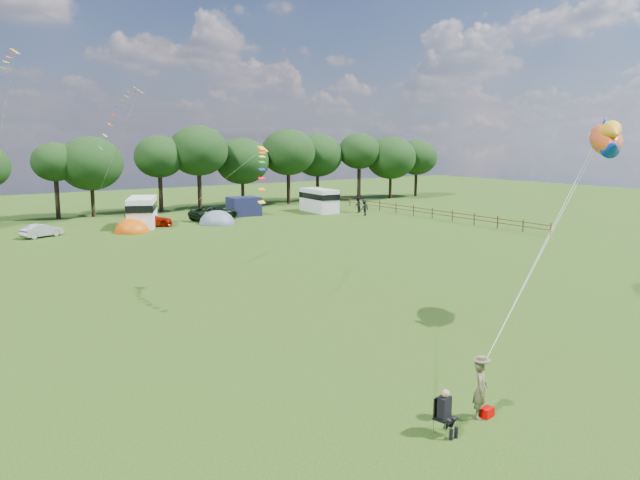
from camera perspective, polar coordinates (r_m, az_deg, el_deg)
ground_plane at (r=24.64m, az=10.78°, el=-11.76°), size 180.00×180.00×0.00m
tree_line at (r=74.37m, az=-17.44°, el=7.06°), size 102.98×10.98×10.27m
fence at (r=70.52m, az=9.38°, el=2.65°), size 0.12×33.12×1.20m
car_b at (r=60.85m, az=-24.12°, el=0.80°), size 3.64×2.50×1.21m
car_c at (r=64.53m, az=-15.39°, el=1.79°), size 4.84×3.42×1.34m
car_d at (r=68.27m, az=-9.66°, el=2.48°), size 6.10×3.89×1.54m
campervan_c at (r=64.41m, az=-15.95°, el=2.56°), size 4.74×6.49×2.93m
campervan_d at (r=74.37m, az=-0.09°, el=3.72°), size 2.76×5.76×2.75m
tent_orange at (r=61.18m, az=-16.84°, el=0.71°), size 3.18×3.49×2.49m
tent_greyblue at (r=65.05m, az=-9.38°, el=1.49°), size 3.70×4.05×2.75m
awning_navy at (r=71.44m, az=-6.98°, el=3.07°), size 3.59×3.02×2.11m
kite_flyer at (r=20.90m, az=14.48°, el=-13.07°), size 0.82×0.76×1.89m
camp_chair at (r=19.67m, az=11.26°, el=-14.75°), size 0.67×0.67×1.40m
kite_bag at (r=21.29m, az=15.03°, el=-14.98°), size 0.48×0.36×0.31m
fish_kite at (r=32.84m, az=24.76°, el=8.37°), size 3.68×3.57×2.17m
streamer_kite_a at (r=42.70m, az=-27.05°, el=13.07°), size 3.26×5.55×5.74m
streamer_kite_b at (r=39.78m, az=-17.51°, el=11.60°), size 4.28×4.81×3.84m
streamer_kite_c at (r=34.06m, az=-5.31°, el=6.97°), size 3.10×4.80×2.77m
walker_a at (r=73.83m, az=3.45°, el=3.22°), size 1.04×0.90×1.83m
walker_b at (r=71.05m, az=4.09°, el=2.99°), size 1.28×0.75×1.86m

